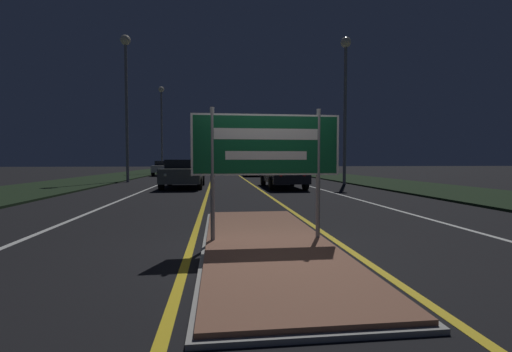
% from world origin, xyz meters
% --- Properties ---
extents(ground_plane, '(160.00, 160.00, 0.00)m').
position_xyz_m(ground_plane, '(0.00, 0.00, 0.00)').
color(ground_plane, black).
extents(median_island, '(2.08, 6.16, 0.10)m').
position_xyz_m(median_island, '(0.00, 0.54, 0.04)').
color(median_island, '#999993').
rests_on(median_island, ground_plane).
extents(verge_left, '(5.00, 100.00, 0.08)m').
position_xyz_m(verge_left, '(-9.50, 20.00, 0.04)').
color(verge_left, black).
rests_on(verge_left, ground_plane).
extents(verge_right, '(5.00, 100.00, 0.08)m').
position_xyz_m(verge_right, '(9.50, 20.00, 0.04)').
color(verge_right, black).
rests_on(verge_right, ground_plane).
extents(centre_line_yellow_left, '(0.12, 70.00, 0.01)m').
position_xyz_m(centre_line_yellow_left, '(-1.23, 25.00, 0.00)').
color(centre_line_yellow_left, gold).
rests_on(centre_line_yellow_left, ground_plane).
extents(centre_line_yellow_right, '(0.12, 70.00, 0.01)m').
position_xyz_m(centre_line_yellow_right, '(1.23, 25.00, 0.00)').
color(centre_line_yellow_right, gold).
rests_on(centre_line_yellow_right, ground_plane).
extents(lane_line_white_left, '(0.12, 70.00, 0.01)m').
position_xyz_m(lane_line_white_left, '(-4.20, 25.00, 0.00)').
color(lane_line_white_left, silver).
rests_on(lane_line_white_left, ground_plane).
extents(lane_line_white_right, '(0.12, 70.00, 0.01)m').
position_xyz_m(lane_line_white_right, '(4.20, 25.00, 0.00)').
color(lane_line_white_right, silver).
rests_on(lane_line_white_right, ground_plane).
extents(edge_line_white_left, '(0.10, 70.00, 0.01)m').
position_xyz_m(edge_line_white_left, '(-7.20, 25.00, 0.00)').
color(edge_line_white_left, silver).
rests_on(edge_line_white_left, ground_plane).
extents(edge_line_white_right, '(0.10, 70.00, 0.01)m').
position_xyz_m(edge_line_white_right, '(7.20, 25.00, 0.00)').
color(edge_line_white_right, silver).
rests_on(edge_line_white_right, ground_plane).
extents(highway_sign, '(2.44, 0.07, 2.14)m').
position_xyz_m(highway_sign, '(0.00, 0.53, 1.58)').
color(highway_sign, gray).
rests_on(highway_sign, median_island).
extents(streetlight_left_near, '(0.64, 0.64, 9.38)m').
position_xyz_m(streetlight_left_near, '(-6.57, 17.85, 6.63)').
color(streetlight_left_near, gray).
rests_on(streetlight_left_near, ground_plane).
extents(streetlight_left_far, '(0.60, 0.60, 9.23)m').
position_xyz_m(streetlight_left_far, '(-6.67, 32.34, 6.36)').
color(streetlight_left_far, gray).
rests_on(streetlight_left_far, ground_plane).
extents(streetlight_right_near, '(0.59, 0.59, 8.52)m').
position_xyz_m(streetlight_right_near, '(6.61, 14.31, 5.89)').
color(streetlight_right_near, gray).
rests_on(streetlight_right_near, ground_plane).
extents(car_receding_0, '(1.85, 4.83, 1.51)m').
position_xyz_m(car_receding_0, '(2.55, 12.25, 0.79)').
color(car_receding_0, black).
rests_on(car_receding_0, ground_plane).
extents(car_receding_1, '(1.93, 4.21, 1.36)m').
position_xyz_m(car_receding_1, '(2.52, 25.84, 0.74)').
color(car_receding_1, silver).
rests_on(car_receding_1, ground_plane).
extents(car_receding_2, '(1.90, 4.69, 1.54)m').
position_xyz_m(car_receding_2, '(5.81, 38.93, 0.80)').
color(car_receding_2, silver).
rests_on(car_receding_2, ground_plane).
extents(car_approaching_0, '(2.03, 4.71, 1.45)m').
position_xyz_m(car_approaching_0, '(-2.54, 13.02, 0.77)').
color(car_approaching_0, '#4C514C').
rests_on(car_approaching_0, ground_plane).
extents(car_approaching_1, '(1.85, 4.55, 1.39)m').
position_xyz_m(car_approaching_1, '(-5.75, 28.00, 0.76)').
color(car_approaching_1, silver).
rests_on(car_approaching_1, ground_plane).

